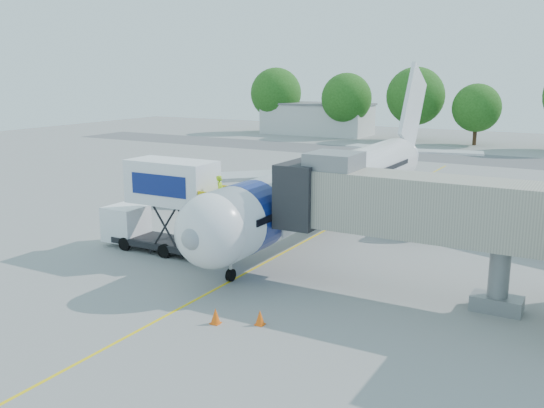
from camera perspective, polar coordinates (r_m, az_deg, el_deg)
The scene contains 14 objects.
ground at distance 39.11m, azimuth 3.76°, elevation -3.17°, with size 160.00×160.00×0.00m, color gray.
guidance_line at distance 39.11m, azimuth 3.76°, elevation -3.17°, with size 0.15×70.00×0.01m, color yellow.
taxiway_strip at distance 78.42m, azimuth 17.25°, elevation 4.14°, with size 120.00×10.00×0.01m, color #59595B.
aircraft at distance 42.12m, azimuth 6.26°, elevation 2.02°, with size 34.17×37.73×11.35m.
jet_bridge at distance 28.89m, azimuth 12.16°, elevation -0.13°, with size 13.90×3.20×6.60m.
catering_hiloader at distance 35.98m, azimuth -10.14°, elevation -0.18°, with size 8.50×2.44×5.50m.
ground_tug at distance 25.68m, azimuth -10.93°, elevation -10.15°, with size 3.84×2.87×1.38m.
safety_cone_a at distance 25.93m, azimuth -1.14°, elevation -10.66°, with size 0.41×0.41×0.66m.
safety_cone_b at distance 26.14m, azimuth -5.34°, elevation -10.47°, with size 0.44×0.44×0.69m.
outbuilding_left at distance 104.19m, azimuth 4.25°, elevation 8.03°, with size 18.40×8.40×5.30m.
tree_a at distance 106.64m, azimuth 0.37°, elevation 10.38°, with size 8.77×8.77×11.18m.
tree_b at distance 99.33m, azimuth 7.02°, elevation 9.84°, with size 8.09×8.09×10.31m.
tree_c at distance 95.92m, azimuth 13.35°, elevation 9.84°, with size 8.79×8.79×11.21m.
tree_d at distance 92.82m, azimuth 18.71°, elevation 8.56°, with size 6.93×6.93×8.84m.
Camera 1 is at (16.24, -34.01, 10.45)m, focal length 40.00 mm.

